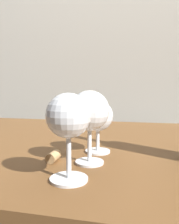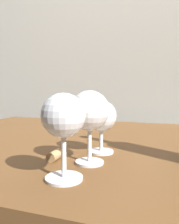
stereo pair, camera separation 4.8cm
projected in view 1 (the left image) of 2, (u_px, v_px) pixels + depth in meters
The scene contains 6 objects.
back_wall at pixel (138, 23), 1.50m from camera, with size 5.00×0.08×2.60m, color beige.
dining_table at pixel (130, 168), 0.69m from camera, with size 1.50×0.85×0.71m.
wine_glass_pinot at pixel (68, 119), 0.39m from camera, with size 0.08×0.08×0.15m.
wine_glass_amber at pixel (90, 112), 0.48m from camera, with size 0.09×0.09×0.16m.
wine_glass_port at pixel (98, 118), 0.57m from camera, with size 0.08×0.08×0.13m.
cork at pixel (53, 157), 0.50m from camera, with size 0.02×0.02×0.04m, color tan.
Camera 1 is at (0.03, -0.68, 0.87)m, focal length 36.41 mm.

